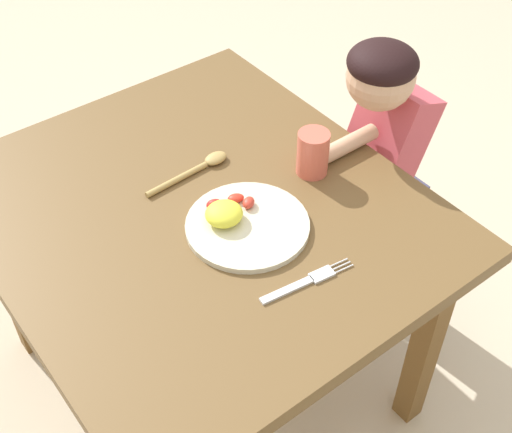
{
  "coord_description": "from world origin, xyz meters",
  "views": [
    {
      "loc": [
        0.95,
        -0.58,
        1.7
      ],
      "look_at": [
        0.12,
        0.07,
        0.69
      ],
      "focal_mm": 48.36,
      "sensor_mm": 36.0,
      "label": 1
    }
  ],
  "objects": [
    {
      "name": "drinking_cup",
      "position": [
        0.06,
        0.28,
        0.72
      ],
      "size": [
        0.07,
        0.07,
        0.11
      ],
      "primitive_type": "cylinder",
      "color": "#D9614E",
      "rests_on": "dining_table"
    },
    {
      "name": "dining_table",
      "position": [
        0.0,
        0.0,
        0.59
      ],
      "size": [
        1.01,
        0.9,
        0.67
      ],
      "color": "brown",
      "rests_on": "ground_plane"
    },
    {
      "name": "spoon",
      "position": [
        -0.1,
        0.07,
        0.67
      ],
      "size": [
        0.04,
        0.23,
        0.02
      ],
      "rotation": [
        0.0,
        0.0,
        1.62
      ],
      "color": "#AC8D4E",
      "rests_on": "dining_table"
    },
    {
      "name": "person",
      "position": [
        0.05,
        0.54,
        0.52
      ],
      "size": [
        0.17,
        0.39,
        0.92
      ],
      "rotation": [
        0.0,
        0.0,
        3.14
      ],
      "color": "#464662",
      "rests_on": "ground_plane"
    },
    {
      "name": "fork",
      "position": [
        0.31,
        0.04,
        0.67
      ],
      "size": [
        0.05,
        0.21,
        0.01
      ],
      "rotation": [
        0.0,
        0.0,
        1.44
      ],
      "color": "silver",
      "rests_on": "dining_table"
    },
    {
      "name": "plate",
      "position": [
        0.11,
        0.04,
        0.68
      ],
      "size": [
        0.27,
        0.27,
        0.05
      ],
      "color": "beige",
      "rests_on": "dining_table"
    },
    {
      "name": "ground_plane",
      "position": [
        0.0,
        0.0,
        0.0
      ],
      "size": [
        8.0,
        8.0,
        0.0
      ],
      "primitive_type": "plane",
      "color": "beige"
    }
  ]
}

